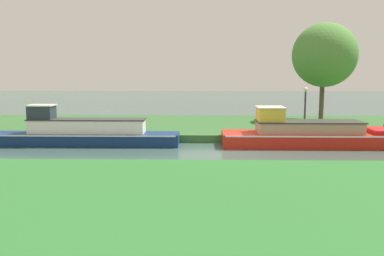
% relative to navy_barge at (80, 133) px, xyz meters
% --- Properties ---
extents(ground_plane, '(120.00, 120.00, 0.00)m').
position_rel_navy_barge_xyz_m(ground_plane, '(7.34, -1.20, -0.61)').
color(ground_plane, '#3C574F').
extents(riverbank_far, '(72.00, 10.00, 0.40)m').
position_rel_navy_barge_xyz_m(riverbank_far, '(7.34, 5.80, -0.41)').
color(riverbank_far, '#33622E').
rests_on(riverbank_far, ground_plane).
extents(riverbank_near, '(72.00, 10.00, 0.40)m').
position_rel_navy_barge_xyz_m(riverbank_near, '(7.34, -10.20, -0.41)').
color(riverbank_near, '#2B6C2D').
rests_on(riverbank_near, ground_plane).
extents(navy_barge, '(10.07, 1.49, 2.06)m').
position_rel_navy_barge_xyz_m(navy_barge, '(0.00, 0.00, 0.00)').
color(navy_barge, navy).
rests_on(navy_barge, ground_plane).
extents(red_narrowboat, '(8.35, 2.18, 1.98)m').
position_rel_navy_barge_xyz_m(red_narrowboat, '(11.39, 0.00, 0.00)').
color(red_narrowboat, red).
rests_on(red_narrowboat, ground_plane).
extents(willow_tree_left, '(4.29, 4.60, 6.57)m').
position_rel_navy_barge_xyz_m(willow_tree_left, '(14.42, 7.79, 4.20)').
color(willow_tree_left, brown).
rests_on(willow_tree_left, riverbank_far).
extents(lamp_post, '(0.24, 0.24, 2.47)m').
position_rel_navy_barge_xyz_m(lamp_post, '(11.79, 1.94, 1.38)').
color(lamp_post, '#333338').
rests_on(lamp_post, riverbank_far).
extents(mooring_post_far, '(0.17, 0.17, 0.52)m').
position_rel_navy_barge_xyz_m(mooring_post_far, '(-0.32, 1.34, 0.05)').
color(mooring_post_far, '#423325').
rests_on(mooring_post_far, riverbank_far).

